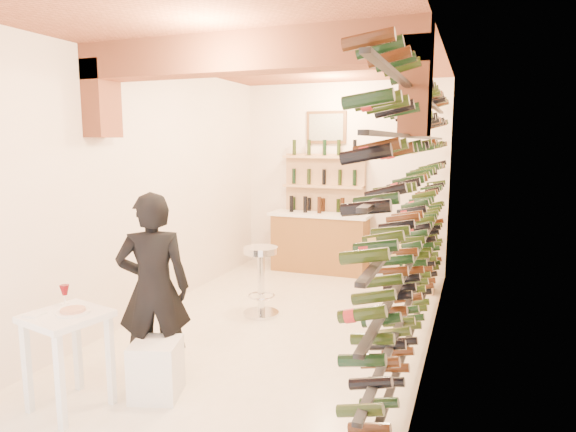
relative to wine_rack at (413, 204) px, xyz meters
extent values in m
plane|color=white|center=(-1.53, 0.00, -1.55)|extent=(6.00, 6.00, 0.00)
cube|color=white|center=(-1.53, 3.00, 0.05)|extent=(3.50, 0.02, 3.20)
cube|color=white|center=(-1.53, -3.00, 0.05)|extent=(3.50, 0.02, 3.20)
cube|color=white|center=(-3.28, 0.00, 0.05)|extent=(0.02, 6.00, 3.20)
cube|color=white|center=(0.22, 0.00, 0.05)|extent=(0.02, 6.00, 3.20)
cube|color=brown|center=(-1.53, 0.00, 1.65)|extent=(3.50, 6.00, 0.02)
cube|color=#A6583A|center=(-1.53, -1.00, 1.47)|extent=(3.50, 0.35, 0.36)
cube|color=#A6583A|center=(-3.16, -1.00, 1.10)|extent=(0.24, 0.35, 0.80)
cube|color=#A6583A|center=(0.10, -1.00, 1.10)|extent=(0.24, 0.35, 0.80)
cube|color=black|center=(0.06, 0.00, -1.30)|extent=(0.06, 5.70, 0.03)
cube|color=black|center=(0.06, 0.00, -0.90)|extent=(0.06, 5.70, 0.03)
cube|color=black|center=(0.06, 0.00, -0.50)|extent=(0.06, 5.70, 0.03)
cube|color=black|center=(0.06, 0.00, -0.10)|extent=(0.06, 5.70, 0.03)
cube|color=black|center=(0.06, 0.00, 0.30)|extent=(0.06, 5.70, 0.03)
cube|color=black|center=(0.06, 0.00, 0.70)|extent=(0.06, 5.70, 0.03)
cube|color=black|center=(0.06, 0.00, 1.10)|extent=(0.06, 5.70, 0.03)
cube|color=brown|center=(-1.83, 2.65, -1.07)|extent=(1.60, 0.55, 0.96)
cube|color=white|center=(-1.83, 2.65, -0.56)|extent=(1.70, 0.62, 0.05)
cube|color=tan|center=(-1.83, 2.92, -0.55)|extent=(1.40, 0.10, 2.00)
cube|color=tan|center=(-1.83, 2.82, -1.10)|extent=(1.40, 0.28, 0.04)
cube|color=tan|center=(-1.83, 2.82, -0.60)|extent=(1.40, 0.28, 0.04)
cube|color=tan|center=(-1.83, 2.82, -0.10)|extent=(1.40, 0.28, 0.04)
cube|color=tan|center=(-1.83, 2.82, 0.40)|extent=(1.40, 0.28, 0.04)
cube|color=brown|center=(-1.83, 2.97, 0.90)|extent=(0.70, 0.04, 0.55)
cube|color=#99998C|center=(-1.83, 2.94, 0.90)|extent=(0.60, 0.01, 0.45)
cube|color=white|center=(-2.46, -2.37, -0.75)|extent=(0.68, 0.68, 0.05)
cube|color=white|center=(-2.73, -2.54, -1.16)|extent=(0.05, 0.05, 0.77)
cube|color=white|center=(-2.29, -2.64, -1.16)|extent=(0.05, 0.05, 0.77)
cube|color=white|center=(-2.64, -2.09, -1.16)|extent=(0.05, 0.05, 0.77)
cube|color=white|center=(-2.19, -2.19, -1.16)|extent=(0.05, 0.05, 0.77)
cylinder|color=white|center=(-2.41, -2.34, -0.72)|extent=(0.26, 0.26, 0.02)
cylinder|color=#BF7266|center=(-2.41, -2.34, -0.70)|extent=(0.20, 0.20, 0.02)
cube|color=white|center=(-2.66, -2.50, -0.72)|extent=(0.15, 0.15, 0.02)
cylinder|color=white|center=(-2.63, -2.20, -0.72)|extent=(0.08, 0.08, 0.00)
cylinder|color=white|center=(-2.63, -2.20, -0.67)|extent=(0.01, 0.01, 0.10)
cone|color=#56070E|center=(-2.63, -2.20, -0.59)|extent=(0.08, 0.08, 0.09)
cube|color=white|center=(-1.91, -1.95, -1.30)|extent=(0.50, 0.50, 0.50)
imported|color=black|center=(-2.07, -1.73, -0.66)|extent=(0.77, 0.69, 1.77)
cylinder|color=silver|center=(-1.89, 0.27, -1.53)|extent=(0.46, 0.46, 0.03)
cylinder|color=silver|center=(-1.89, 0.27, -1.12)|extent=(0.09, 0.09, 0.80)
cylinder|color=silver|center=(-1.89, 0.27, -0.70)|extent=(0.44, 0.44, 0.08)
torus|color=silver|center=(-1.89, 0.27, -1.30)|extent=(0.35, 0.35, 0.03)
cube|color=#E7B17E|center=(-0.16, 2.06, -1.38)|extent=(0.57, 0.41, 0.33)
cube|color=#E7B17E|center=(-0.16, 2.06, -1.09)|extent=(0.43, 0.30, 0.25)
camera|label=1|loc=(0.60, -5.37, 0.65)|focal=31.10mm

